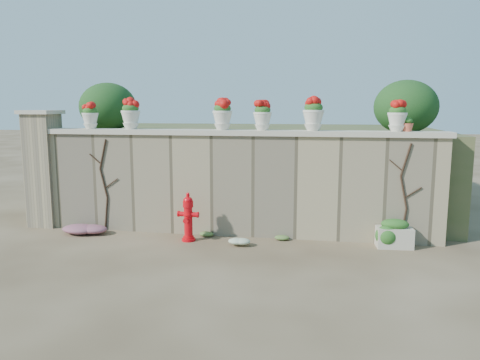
% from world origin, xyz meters
% --- Properties ---
extents(ground, '(80.00, 80.00, 0.00)m').
position_xyz_m(ground, '(0.00, 0.00, 0.00)').
color(ground, '#473723').
rests_on(ground, ground).
extents(stone_wall, '(8.00, 0.40, 2.00)m').
position_xyz_m(stone_wall, '(0.00, 1.80, 1.00)').
color(stone_wall, gray).
rests_on(stone_wall, ground).
extents(wall_cap, '(8.10, 0.52, 0.10)m').
position_xyz_m(wall_cap, '(0.00, 1.80, 2.05)').
color(wall_cap, beige).
rests_on(wall_cap, stone_wall).
extents(gate_pillar, '(0.72, 0.72, 2.48)m').
position_xyz_m(gate_pillar, '(-4.15, 1.80, 1.26)').
color(gate_pillar, gray).
rests_on(gate_pillar, ground).
extents(raised_fill, '(9.00, 6.00, 2.00)m').
position_xyz_m(raised_fill, '(0.00, 5.00, 1.00)').
color(raised_fill, '#384C23').
rests_on(raised_fill, ground).
extents(back_shrub_left, '(1.30, 1.30, 1.10)m').
position_xyz_m(back_shrub_left, '(-3.20, 3.00, 2.55)').
color(back_shrub_left, '#143814').
rests_on(back_shrub_left, raised_fill).
extents(back_shrub_right, '(1.30, 1.30, 1.10)m').
position_xyz_m(back_shrub_right, '(3.40, 3.00, 2.55)').
color(back_shrub_right, '#143814').
rests_on(back_shrub_right, raised_fill).
extents(vine_left, '(0.60, 0.04, 1.91)m').
position_xyz_m(vine_left, '(-2.67, 1.58, 0.99)').
color(vine_left, black).
rests_on(vine_left, ground).
extents(vine_right, '(0.60, 0.04, 1.91)m').
position_xyz_m(vine_right, '(3.23, 1.58, 0.99)').
color(vine_right, black).
rests_on(vine_right, ground).
extents(fire_hydrant, '(0.40, 0.28, 0.93)m').
position_xyz_m(fire_hydrant, '(-0.77, 1.15, 0.47)').
color(fire_hydrant, red).
rests_on(fire_hydrant, ground).
extents(planter_box, '(0.66, 0.41, 0.53)m').
position_xyz_m(planter_box, '(3.06, 1.41, 0.25)').
color(planter_box, beige).
rests_on(planter_box, ground).
extents(green_shrub, '(0.53, 0.48, 0.50)m').
position_xyz_m(green_shrub, '(2.88, 1.40, 0.25)').
color(green_shrub, '#1E5119').
rests_on(green_shrub, ground).
extents(magenta_clump, '(0.89, 0.59, 0.24)m').
position_xyz_m(magenta_clump, '(-2.92, 1.23, 0.12)').
color(magenta_clump, '#B92583').
rests_on(magenta_clump, ground).
extents(white_flowers, '(0.56, 0.45, 0.20)m').
position_xyz_m(white_flowers, '(0.20, 0.95, 0.10)').
color(white_flowers, white).
rests_on(white_flowers, ground).
extents(urn_pot_0, '(0.34, 0.34, 0.53)m').
position_xyz_m(urn_pot_0, '(-3.03, 1.80, 2.36)').
color(urn_pot_0, silver).
rests_on(urn_pot_0, wall_cap).
extents(urn_pot_1, '(0.39, 0.39, 0.61)m').
position_xyz_m(urn_pot_1, '(-2.14, 1.80, 2.40)').
color(urn_pot_1, silver).
rests_on(urn_pot_1, wall_cap).
extents(urn_pot_2, '(0.39, 0.39, 0.61)m').
position_xyz_m(urn_pot_2, '(-0.23, 1.80, 2.40)').
color(urn_pot_2, silver).
rests_on(urn_pot_2, wall_cap).
extents(urn_pot_3, '(0.36, 0.36, 0.56)m').
position_xyz_m(urn_pot_3, '(0.56, 1.80, 2.38)').
color(urn_pot_3, silver).
rests_on(urn_pot_3, wall_cap).
extents(urn_pot_4, '(0.40, 0.40, 0.63)m').
position_xyz_m(urn_pot_4, '(1.54, 1.80, 2.41)').
color(urn_pot_4, silver).
rests_on(urn_pot_4, wall_cap).
extents(urn_pot_5, '(0.36, 0.36, 0.56)m').
position_xyz_m(urn_pot_5, '(3.07, 1.80, 2.38)').
color(urn_pot_5, silver).
rests_on(urn_pot_5, wall_cap).
extents(terracotta_pot, '(0.21, 0.21, 0.25)m').
position_xyz_m(terracotta_pot, '(3.25, 1.80, 2.21)').
color(terracotta_pot, '#C1563B').
rests_on(terracotta_pot, wall_cap).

